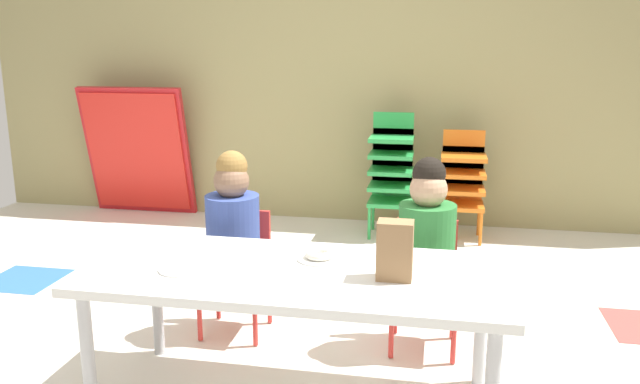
% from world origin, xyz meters
% --- Properties ---
extents(ground_plane, '(6.23, 4.47, 0.02)m').
position_xyz_m(ground_plane, '(0.00, -0.00, -0.01)').
color(ground_plane, silver).
extents(back_wall, '(6.23, 0.10, 2.64)m').
position_xyz_m(back_wall, '(0.00, 2.24, 1.32)').
color(back_wall, tan).
rests_on(back_wall, ground_plane).
extents(craft_table, '(1.61, 0.70, 0.57)m').
position_xyz_m(craft_table, '(0.16, -0.57, 0.52)').
color(craft_table, white).
rests_on(craft_table, ground_plane).
extents(seated_child_near_camera, '(0.34, 0.34, 0.92)m').
position_xyz_m(seated_child_near_camera, '(-0.28, 0.01, 0.55)').
color(seated_child_near_camera, red).
rests_on(seated_child_near_camera, ground_plane).
extents(seated_child_middle_seat, '(0.33, 0.33, 0.92)m').
position_xyz_m(seated_child_middle_seat, '(0.64, 0.01, 0.55)').
color(seated_child_middle_seat, red).
rests_on(seated_child_middle_seat, ground_plane).
extents(kid_chair_green_stack, '(0.32, 0.30, 0.92)m').
position_xyz_m(kid_chair_green_stack, '(0.34, 1.85, 0.52)').
color(kid_chair_green_stack, green).
rests_on(kid_chair_green_stack, ground_plane).
extents(kid_chair_orange_stack, '(0.32, 0.30, 0.80)m').
position_xyz_m(kid_chair_orange_stack, '(0.86, 1.85, 0.46)').
color(kid_chair_orange_stack, orange).
rests_on(kid_chair_orange_stack, ground_plane).
extents(folded_activity_table, '(0.90, 0.29, 1.09)m').
position_xyz_m(folded_activity_table, '(-1.80, 2.04, 0.54)').
color(folded_activity_table, red).
rests_on(folded_activity_table, ground_plane).
extents(paper_bag_brown, '(0.13, 0.09, 0.22)m').
position_xyz_m(paper_bag_brown, '(0.54, -0.60, 0.68)').
color(paper_bag_brown, '#9E754C').
rests_on(paper_bag_brown, craft_table).
extents(paper_plate_near_edge, '(0.18, 0.18, 0.01)m').
position_xyz_m(paper_plate_near_edge, '(0.23, -0.44, 0.58)').
color(paper_plate_near_edge, white).
rests_on(paper_plate_near_edge, craft_table).
extents(paper_plate_center_table, '(0.18, 0.18, 0.01)m').
position_xyz_m(paper_plate_center_table, '(-0.26, -0.66, 0.58)').
color(paper_plate_center_table, white).
rests_on(paper_plate_center_table, craft_table).
extents(donut_powdered_on_plate, '(0.12, 0.12, 0.03)m').
position_xyz_m(donut_powdered_on_plate, '(0.23, -0.44, 0.60)').
color(donut_powdered_on_plate, white).
rests_on(donut_powdered_on_plate, craft_table).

